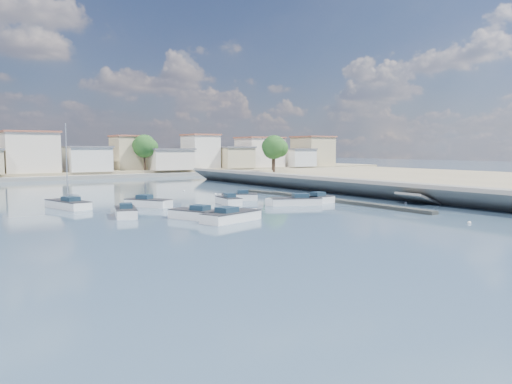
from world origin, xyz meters
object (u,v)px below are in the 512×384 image
at_px(motorboat_a, 194,215).
at_px(motorboat_f, 237,197).
at_px(motorboat_e, 125,212).
at_px(sailboat, 67,204).
at_px(motorboat_b, 228,201).
at_px(motorboat_g, 150,203).
at_px(motorboat_h, 234,216).
at_px(motorboat_d, 313,200).
at_px(motorboat_c, 293,202).

distance_m(motorboat_a, motorboat_f, 16.04).
height_order(motorboat_e, sailboat, sailboat).
height_order(motorboat_a, motorboat_b, same).
xyz_separation_m(motorboat_f, motorboat_g, (-11.17, -0.45, 0.00)).
bearing_deg(motorboat_f, motorboat_h, -122.42).
xyz_separation_m(motorboat_a, motorboat_d, (16.84, 3.57, -0.00)).
xyz_separation_m(motorboat_a, motorboat_g, (0.25, 10.83, 0.00)).
height_order(motorboat_b, motorboat_f, same).
distance_m(motorboat_f, motorboat_h, 16.94).
distance_m(motorboat_c, motorboat_e, 18.52).
height_order(motorboat_a, motorboat_e, same).
bearing_deg(motorboat_a, motorboat_f, 44.66).
xyz_separation_m(motorboat_a, motorboat_e, (-4.49, 4.98, -0.00)).
bearing_deg(motorboat_d, motorboat_h, -155.57).
bearing_deg(motorboat_e, motorboat_f, 21.59).
bearing_deg(motorboat_f, motorboat_e, -158.41).
relative_size(motorboat_a, sailboat, 0.61).
bearing_deg(sailboat, motorboat_b, -20.63).
bearing_deg(motorboat_a, motorboat_h, -52.42).
xyz_separation_m(motorboat_c, motorboat_d, (2.85, -0.11, -0.00)).
xyz_separation_m(motorboat_b, motorboat_d, (8.36, -4.96, -0.00)).
bearing_deg(motorboat_h, motorboat_d, 24.43).
relative_size(motorboat_d, motorboat_g, 1.00).
distance_m(motorboat_b, motorboat_h, 13.09).
xyz_separation_m(motorboat_c, motorboat_h, (-11.66, -6.70, -0.00)).
distance_m(motorboat_c, sailboat, 24.11).
relative_size(motorboat_c, motorboat_e, 1.20).
bearing_deg(motorboat_g, motorboat_a, -91.30).
bearing_deg(motorboat_h, sailboat, 119.29).
bearing_deg(motorboat_h, motorboat_a, 127.58).
bearing_deg(motorboat_g, motorboat_h, -81.45).
relative_size(motorboat_c, motorboat_h, 0.97).
distance_m(motorboat_b, motorboat_g, 8.55).
relative_size(motorboat_f, sailboat, 0.52).
height_order(motorboat_b, sailboat, sailboat).
bearing_deg(motorboat_b, motorboat_e, -164.73).
distance_m(motorboat_b, motorboat_f, 4.02).
xyz_separation_m(motorboat_g, motorboat_h, (2.08, -13.85, -0.00)).
bearing_deg(motorboat_f, motorboat_g, -177.70).
distance_m(motorboat_a, motorboat_c, 14.46).
xyz_separation_m(motorboat_b, sailboat, (-16.02, 6.03, 0.03)).
relative_size(motorboat_b, sailboat, 0.53).
xyz_separation_m(motorboat_c, sailboat, (-21.52, 10.88, 0.03)).
bearing_deg(sailboat, motorboat_f, -9.81).
height_order(motorboat_c, motorboat_g, same).
bearing_deg(motorboat_b, motorboat_c, -41.39).
distance_m(motorboat_d, motorboat_f, 9.43).
relative_size(motorboat_a, motorboat_d, 1.05).
height_order(motorboat_d, motorboat_e, same).
height_order(motorboat_b, motorboat_e, same).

